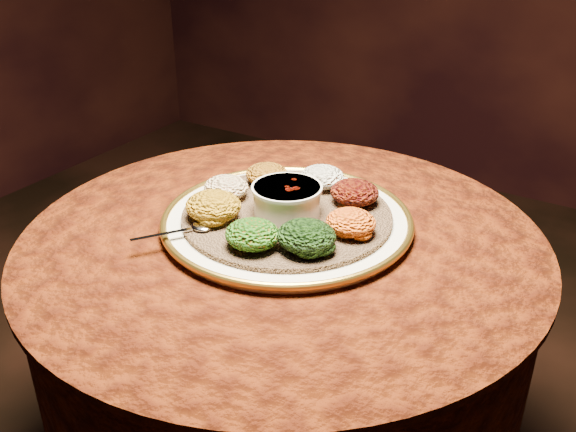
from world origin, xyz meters
The scene contains 13 objects.
table centered at (0.00, 0.00, 0.55)m, with size 0.96×0.96×0.73m.
platter centered at (-0.01, 0.03, 0.75)m, with size 0.57×0.57×0.02m.
injera centered at (-0.01, 0.03, 0.76)m, with size 0.39×0.39×0.01m, color brown.
stew_bowl centered at (-0.01, 0.03, 0.79)m, with size 0.13×0.13×0.05m.
spoon centered at (-0.11, -0.11, 0.77)m, with size 0.10×0.12×0.01m.
portion_ayib centered at (-0.01, 0.17, 0.78)m, with size 0.09×0.08×0.04m, color silver.
portion_kitfo centered at (0.08, 0.13, 0.78)m, with size 0.09×0.09×0.04m, color black.
portion_tikil centered at (0.13, 0.02, 0.78)m, with size 0.09×0.08×0.04m, color #B0690E.
portion_gomen centered at (0.09, -0.06, 0.79)m, with size 0.10×0.10×0.05m, color black.
portion_mixveg centered at (0.01, -0.10, 0.78)m, with size 0.09×0.09×0.05m, color #943509.
portion_kik centered at (-0.11, -0.06, 0.79)m, with size 0.10×0.10×0.05m, color #A9740E.
portion_timatim centered at (-0.14, 0.03, 0.78)m, with size 0.09×0.08×0.04m, color maroon.
portion_shiro centered at (-0.11, 0.12, 0.78)m, with size 0.09×0.08×0.04m, color brown.
Camera 1 is at (0.55, -0.87, 1.31)m, focal length 40.00 mm.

